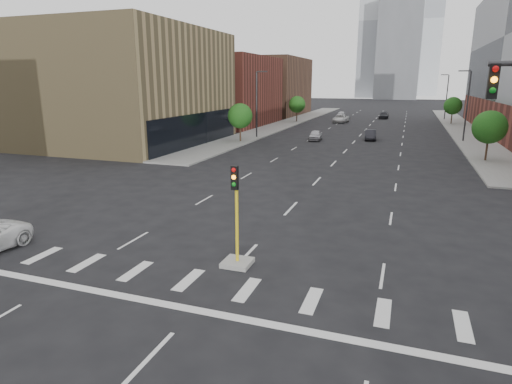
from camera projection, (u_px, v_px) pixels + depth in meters
The scene contains 21 objects.
sidewalk_left_far at pixel (290, 122), 82.66m from camera, with size 5.00×92.00×0.15m, color gray.
sidewalk_right_far at pixel (460, 127), 73.01m from camera, with size 5.00×92.00×0.15m, color gray.
building_left_mid at pixel (126, 87), 53.91m from camera, with size 20.00×24.00×14.00m, color #907C51.
building_left_far_a at pixel (213, 91), 77.90m from camera, with size 20.00×22.00×12.00m, color brown.
building_left_far_b at pixel (260, 87), 101.51m from camera, with size 20.00×24.00×13.00m, color brown.
tower_left at pixel (385, 23), 204.94m from camera, with size 22.00×22.00×70.00m, color #B2B7BC.
tower_right at pixel (424, 21), 234.42m from camera, with size 20.00×20.00×80.00m, color #B2B7BC.
tower_mid at pixel (399, 48), 187.37m from camera, with size 18.00×18.00×44.00m, color slate.
median_traffic_signal at pixel (237, 244), 18.24m from camera, with size 1.20×1.20×4.40m.
streetlight_right_a at pixel (467, 103), 54.94m from camera, with size 1.60×0.22×9.07m.
streetlight_right_b at pixel (446, 95), 86.89m from camera, with size 1.60×0.22×9.07m.
streetlight_left at pixel (257, 102), 59.00m from camera, with size 1.60×0.22×9.07m.
tree_left_near at pixel (240, 116), 55.03m from camera, with size 3.20×3.20×4.85m.
tree_left_far at pixel (297, 104), 82.42m from camera, with size 3.20×3.20×4.85m.
tree_right_near at pixel (490, 127), 41.46m from camera, with size 3.20×3.20×4.85m.
tree_right_far at pixel (453, 106), 77.98m from camera, with size 3.20×3.20×4.85m.
car_near_left at pixel (315, 135), 57.65m from camera, with size 1.56×3.89×1.33m, color #B1B0B4.
car_mid_right at pixel (370, 135), 57.92m from camera, with size 1.43×4.11×1.35m, color #222228.
car_far_left at pixel (341, 119), 82.49m from camera, with size 2.45×5.31×1.48m, color silver.
car_deep_right at pixel (384, 115), 91.06m from camera, with size 1.90×4.68×1.36m, color black.
car_distant at pixel (341, 115), 93.38m from camera, with size 1.63×4.06×1.38m, color #B5B6BA.
Camera 1 is at (6.45, -6.89, 7.70)m, focal length 30.00 mm.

